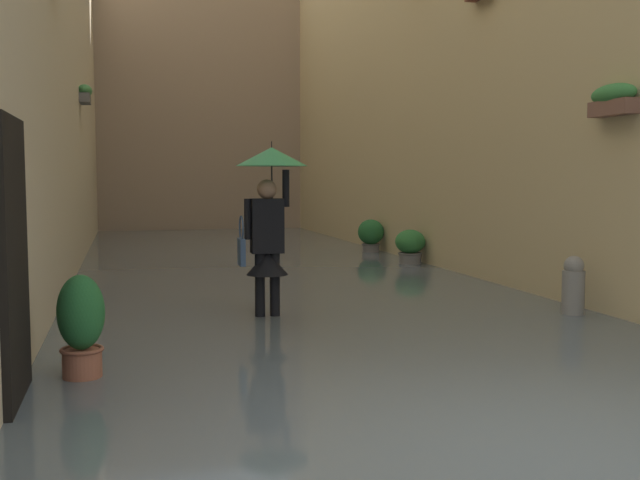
% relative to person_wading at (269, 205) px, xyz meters
% --- Properties ---
extents(ground_plane, '(60.00, 60.00, 0.00)m').
position_rel_person_wading_xyz_m(ground_plane, '(-0.74, -5.20, -1.43)').
color(ground_plane, slate).
extents(flood_water, '(7.22, 26.13, 0.10)m').
position_rel_person_wading_xyz_m(flood_water, '(-0.74, -5.20, -1.38)').
color(flood_water, '#515B60').
rests_on(flood_water, ground_plane).
extents(building_facade_far, '(10.02, 1.80, 8.14)m').
position_rel_person_wading_xyz_m(building_facade_far, '(-0.74, -16.16, 2.64)').
color(building_facade_far, gray).
rests_on(building_facade_far, ground_plane).
extents(person_wading, '(0.85, 0.85, 2.18)m').
position_rel_person_wading_xyz_m(person_wading, '(0.00, 0.00, 0.00)').
color(person_wading, '#2D2319').
rests_on(person_wading, ground_plane).
extents(potted_plant_far_right, '(0.39, 0.39, 0.96)m').
position_rel_person_wading_xyz_m(potted_plant_far_right, '(2.02, 2.31, -0.92)').
color(potted_plant_far_right, '#9E563D').
rests_on(potted_plant_far_right, ground_plane).
extents(potted_plant_far_left, '(0.58, 0.58, 0.83)m').
position_rel_person_wading_xyz_m(potted_plant_far_left, '(-3.66, -7.09, -0.96)').
color(potted_plant_far_left, '#66605B').
rests_on(potted_plant_far_left, ground_plane).
extents(potted_plant_mid_left, '(0.58, 0.58, 0.76)m').
position_rel_person_wading_xyz_m(potted_plant_mid_left, '(-3.65, -4.70, -1.01)').
color(potted_plant_mid_left, '#66605B').
rests_on(potted_plant_mid_left, ground_plane).
extents(mooring_bollard, '(0.27, 0.27, 0.81)m').
position_rel_person_wading_xyz_m(mooring_bollard, '(-3.59, 0.82, -1.03)').
color(mooring_bollard, gray).
rests_on(mooring_bollard, ground_plane).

